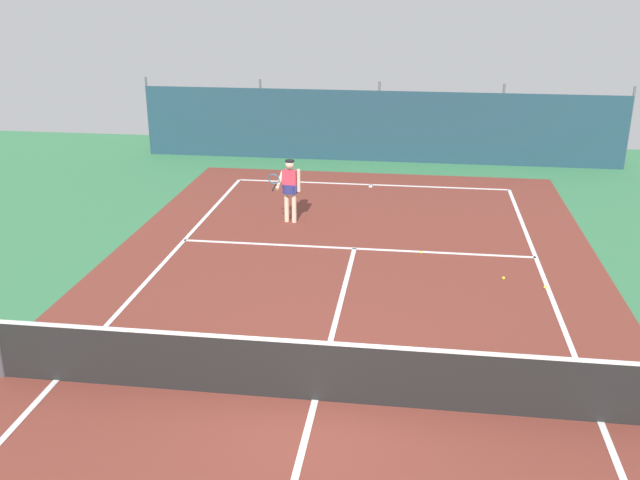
# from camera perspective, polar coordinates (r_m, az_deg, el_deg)

# --- Properties ---
(ground_plane) EXTENTS (36.00, 36.00, 0.00)m
(ground_plane) POSITION_cam_1_polar(r_m,az_deg,el_deg) (10.97, -0.38, -12.66)
(ground_plane) COLOR #387A4C
(court_surface) EXTENTS (11.02, 26.60, 0.01)m
(court_surface) POSITION_cam_1_polar(r_m,az_deg,el_deg) (10.97, -0.38, -12.65)
(court_surface) COLOR brown
(court_surface) RESTS_ON ground
(tennis_net) EXTENTS (10.12, 0.10, 1.10)m
(tennis_net) POSITION_cam_1_polar(r_m,az_deg,el_deg) (10.70, -0.39, -10.36)
(tennis_net) COLOR black
(tennis_net) RESTS_ON ground
(back_fence) EXTENTS (16.30, 0.98, 2.70)m
(back_fence) POSITION_cam_1_polar(r_m,az_deg,el_deg) (25.13, 4.70, 8.03)
(back_fence) COLOR #1E3D4C
(back_fence) RESTS_ON ground
(tennis_player) EXTENTS (0.77, 0.71, 1.64)m
(tennis_player) POSITION_cam_1_polar(r_m,az_deg,el_deg) (18.21, -2.43, 4.31)
(tennis_player) COLOR beige
(tennis_player) RESTS_ON ground
(tennis_ball_near_player) EXTENTS (0.07, 0.07, 0.07)m
(tennis_ball_near_player) POSITION_cam_1_polar(r_m,az_deg,el_deg) (15.26, 17.51, -3.60)
(tennis_ball_near_player) COLOR #CCDB33
(tennis_ball_near_player) RESTS_ON ground
(tennis_ball_midcourt) EXTENTS (0.07, 0.07, 0.07)m
(tennis_ball_midcourt) POSITION_cam_1_polar(r_m,az_deg,el_deg) (16.52, 8.05, -0.98)
(tennis_ball_midcourt) COLOR #CCDB33
(tennis_ball_midcourt) RESTS_ON ground
(tennis_ball_by_sideline) EXTENTS (0.07, 0.07, 0.07)m
(tennis_ball_by_sideline) POSITION_cam_1_polar(r_m,az_deg,el_deg) (15.46, 14.43, -2.96)
(tennis_ball_by_sideline) COLOR #CCDB33
(tennis_ball_by_sideline) RESTS_ON ground
(parked_car) EXTENTS (2.10, 4.24, 1.68)m
(parked_car) POSITION_cam_1_polar(r_m,az_deg,el_deg) (26.79, 6.93, 9.09)
(parked_car) COLOR silver
(parked_car) RESTS_ON ground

